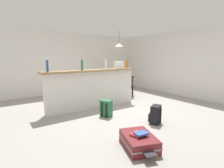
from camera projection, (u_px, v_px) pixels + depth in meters
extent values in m
cube|color=gray|center=(117.00, 109.00, 5.18)|extent=(13.00, 13.00, 0.05)
cube|color=silver|center=(75.00, 63.00, 7.45)|extent=(6.60, 0.10, 2.50)
cube|color=silver|center=(174.00, 63.00, 6.95)|extent=(0.10, 6.00, 2.50)
cube|color=silver|center=(93.00, 90.00, 5.13)|extent=(2.80, 0.20, 1.09)
cube|color=#93704C|center=(93.00, 70.00, 5.04)|extent=(2.96, 0.40, 0.05)
cylinder|color=#284C89|center=(47.00, 66.00, 4.24)|extent=(0.06, 0.06, 0.29)
cylinder|color=#2D6B38|center=(82.00, 65.00, 4.73)|extent=(0.06, 0.06, 0.29)
cylinder|color=silver|center=(106.00, 64.00, 5.18)|extent=(0.06, 0.06, 0.29)
cylinder|color=#9E661E|center=(126.00, 64.00, 5.76)|extent=(0.07, 0.07, 0.28)
cube|color=silver|center=(119.00, 65.00, 5.60)|extent=(0.26, 0.18, 0.22)
cube|color=#332319|center=(118.00, 77.00, 6.91)|extent=(1.10, 0.80, 0.04)
cylinder|color=#332319|center=(113.00, 88.00, 6.42)|extent=(0.06, 0.06, 0.70)
cylinder|color=#332319|center=(132.00, 86.00, 6.97)|extent=(0.06, 0.06, 0.70)
cylinder|color=#332319|center=(103.00, 86.00, 6.97)|extent=(0.06, 0.06, 0.70)
cylinder|color=#332319|center=(122.00, 84.00, 7.52)|extent=(0.06, 0.06, 0.70)
cube|color=black|center=(127.00, 86.00, 6.43)|extent=(0.46, 0.46, 0.04)
cube|color=black|center=(123.00, 79.00, 6.52)|extent=(0.40, 0.10, 0.48)
cylinder|color=black|center=(127.00, 93.00, 6.24)|extent=(0.04, 0.04, 0.41)
cylinder|color=black|center=(133.00, 92.00, 6.47)|extent=(0.04, 0.04, 0.41)
cylinder|color=black|center=(121.00, 92.00, 6.47)|extent=(0.04, 0.04, 0.41)
cylinder|color=black|center=(126.00, 91.00, 6.69)|extent=(0.04, 0.04, 0.41)
cylinder|color=black|center=(119.00, 37.00, 6.66)|extent=(0.01, 0.01, 0.48)
cone|color=white|center=(119.00, 45.00, 6.71)|extent=(0.34, 0.34, 0.14)
sphere|color=white|center=(119.00, 47.00, 6.72)|extent=(0.07, 0.07, 0.07)
cube|color=maroon|center=(139.00, 141.00, 2.91)|extent=(0.69, 0.80, 0.22)
cube|color=gray|center=(139.00, 141.00, 2.91)|extent=(0.70, 0.82, 0.02)
cube|color=#2D2D33|center=(150.00, 154.00, 2.52)|extent=(0.22, 0.19, 0.02)
cube|color=#286B3D|center=(106.00, 108.00, 4.43)|extent=(0.28, 0.33, 0.42)
cube|color=#205530|center=(109.00, 110.00, 4.54)|extent=(0.14, 0.23, 0.19)
cube|color=black|center=(106.00, 111.00, 4.32)|extent=(0.04, 0.04, 0.36)
cube|color=black|center=(102.00, 110.00, 4.39)|extent=(0.04, 0.04, 0.36)
cube|color=black|center=(156.00, 114.00, 3.96)|extent=(0.33, 0.28, 0.42)
cube|color=black|center=(151.00, 117.00, 4.03)|extent=(0.22, 0.15, 0.19)
cube|color=black|center=(161.00, 115.00, 3.97)|extent=(0.04, 0.04, 0.36)
cube|color=black|center=(159.00, 117.00, 3.85)|extent=(0.04, 0.04, 0.36)
cube|color=#AD2D2D|center=(137.00, 134.00, 2.90)|extent=(0.25, 0.21, 0.03)
cube|color=#334C99|center=(141.00, 133.00, 2.85)|extent=(0.24, 0.19, 0.03)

